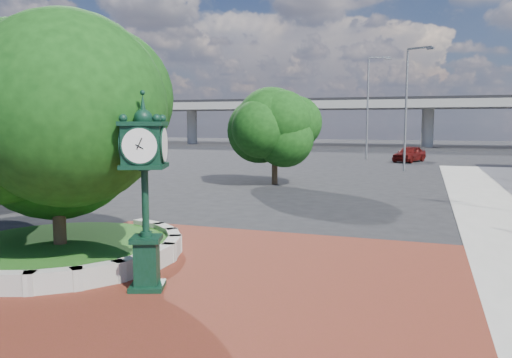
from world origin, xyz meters
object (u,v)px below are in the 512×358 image
Objects in this scene: street_lamp_near at (409,100)px; street_lamp_far at (370,100)px; post_clock at (145,184)px; parked_car at (409,154)px.

street_lamp_near is 0.91× the size of street_lamp_far.
street_lamp_far is at bearing 109.47° from street_lamp_near.
street_lamp_near is (4.62, 30.70, 3.07)m from post_clock.
street_lamp_far reaches higher than post_clock.
post_clock reaches higher than parked_car.
street_lamp_far reaches higher than street_lamp_near.
post_clock is at bearing -98.56° from street_lamp_near.
street_lamp_far is (0.47, 42.45, 3.61)m from post_clock.
street_lamp_far reaches higher than parked_car.
street_lamp_near reaches higher than post_clock.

